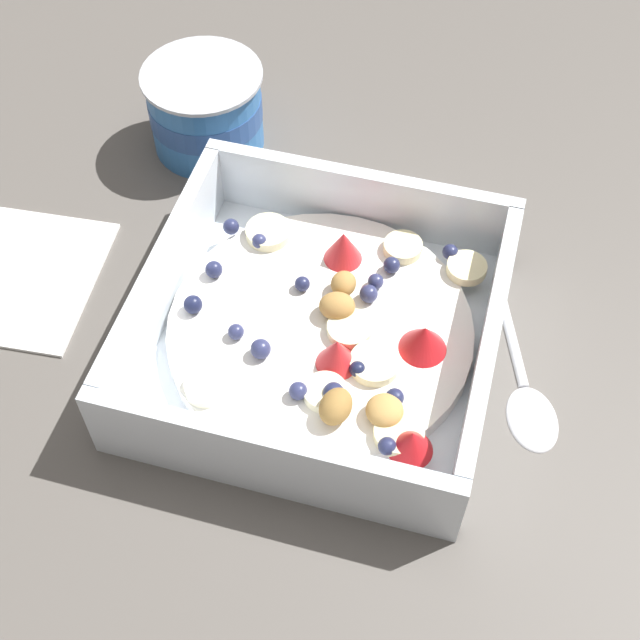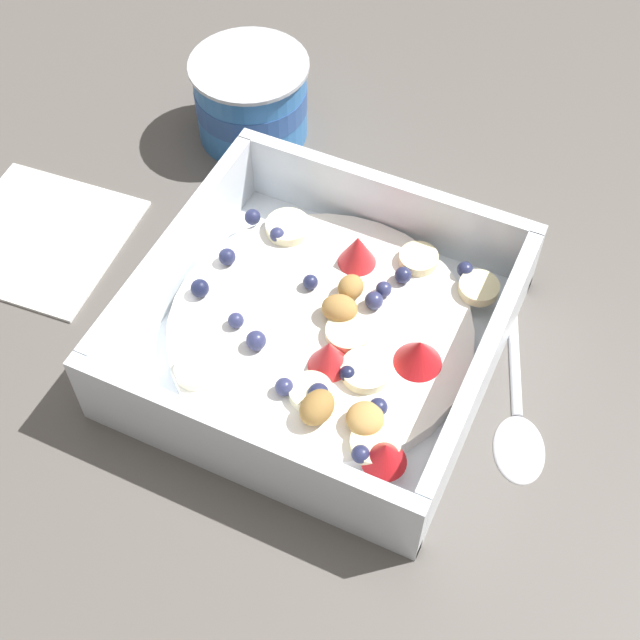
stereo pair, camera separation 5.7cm
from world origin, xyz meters
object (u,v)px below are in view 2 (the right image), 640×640
at_px(yogurt_cup, 251,99).
at_px(folded_napkin, 37,239).
at_px(fruit_bowl, 323,332).
at_px(spoon, 518,409).

distance_m(yogurt_cup, folded_napkin, 0.20).
relative_size(fruit_bowl, spoon, 1.32).
height_order(spoon, folded_napkin, spoon).
distance_m(fruit_bowl, spoon, 0.13).
distance_m(fruit_bowl, folded_napkin, 0.23).
height_order(yogurt_cup, folded_napkin, yogurt_cup).
xyz_separation_m(fruit_bowl, folded_napkin, (-0.23, -0.00, -0.02)).
bearing_deg(folded_napkin, spoon, 1.37).
bearing_deg(fruit_bowl, yogurt_cup, 129.66).
xyz_separation_m(spoon, folded_napkin, (-0.36, -0.01, -0.00)).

